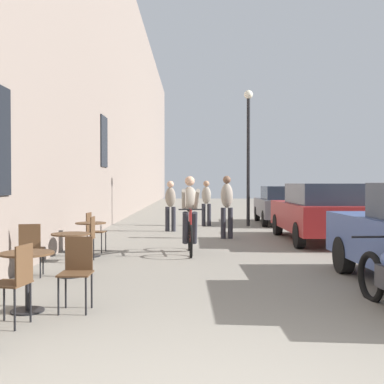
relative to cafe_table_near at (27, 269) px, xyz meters
name	(u,v)px	position (x,y,z in m)	size (l,w,h in m)	color
building_facade_left	(102,69)	(-1.22, 11.27, 5.12)	(0.54, 68.00, 11.29)	gray
cafe_table_near	(27,269)	(0.00, 0.00, 0.00)	(0.64, 0.64, 0.72)	black
cafe_chair_near_toward_street	(15,279)	(0.07, -0.58, 0.00)	(0.44, 0.44, 0.89)	black
cafe_chair_near_toward_wall	(77,268)	(0.58, 0.08, 0.00)	(0.38, 0.38, 0.89)	black
cafe_table_mid	(71,245)	(-0.02, 2.13, 0.00)	(0.64, 0.64, 0.72)	black
cafe_chair_mid_toward_street	(31,246)	(-0.66, 2.06, 0.00)	(0.44, 0.44, 0.89)	black
cafe_table_far	(91,232)	(-0.15, 4.27, 0.00)	(0.64, 0.64, 0.72)	black
cafe_chair_far_toward_street	(93,229)	(-0.22, 4.88, 0.00)	(0.42, 0.42, 0.89)	black
cafe_chair_far_toward_wall	(88,236)	(-0.07, 3.61, 0.00)	(0.38, 0.38, 0.89)	black
cyclist_on_bicycle	(190,217)	(1.95, 4.79, 0.29)	(0.52, 1.76, 1.74)	black
pedestrian_near	(227,203)	(2.97, 7.49, 0.47)	(0.36, 0.27, 1.76)	#26262D
pedestrian_mid	(170,203)	(1.30, 9.44, 0.39)	(0.37, 0.28, 1.63)	#26262D
pedestrian_far	(206,200)	(2.51, 11.40, 0.40)	(0.36, 0.28, 1.64)	#26262D
street_lamp	(248,140)	(4.03, 11.35, 2.59)	(0.32, 0.32, 4.90)	black
parked_car_second	(319,211)	(5.36, 6.81, 0.28)	(1.84, 4.34, 1.54)	maroon
parked_car_third	(281,204)	(5.39, 12.22, 0.22)	(1.83, 4.09, 1.44)	#595960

